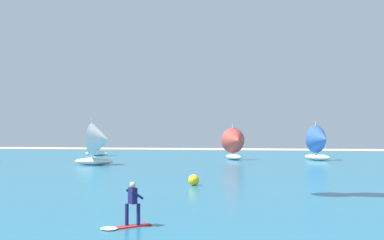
% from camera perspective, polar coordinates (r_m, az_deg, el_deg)
% --- Properties ---
extents(ocean, '(160.00, 90.00, 0.10)m').
position_cam_1_polar(ocean, '(55.25, 7.35, -5.33)').
color(ocean, '#236B89').
rests_on(ocean, ground).
extents(kitesurfer, '(1.79, 1.77, 1.67)m').
position_cam_1_polar(kitesurfer, '(17.86, -7.81, -10.91)').
color(kitesurfer, red).
rests_on(kitesurfer, ocean).
extents(sailboat_leading, '(3.86, 4.33, 4.82)m').
position_cam_1_polar(sailboat_leading, '(62.32, 5.30, -2.85)').
color(sailboat_leading, silver).
rests_on(sailboat_leading, ocean).
extents(sailboat_mid_right, '(4.42, 3.73, 5.22)m').
position_cam_1_polar(sailboat_mid_right, '(52.75, -11.25, -2.84)').
color(sailboat_mid_right, silver).
rests_on(sailboat_mid_right, ocean).
extents(sailboat_trailing, '(4.14, 3.56, 4.74)m').
position_cam_1_polar(sailboat_trailing, '(75.50, -11.16, -2.65)').
color(sailboat_trailing, white).
rests_on(sailboat_trailing, ocean).
extents(sailboat_mid_left, '(4.44, 4.60, 5.14)m').
position_cam_1_polar(sailboat_mid_left, '(62.96, 15.40, -2.65)').
color(sailboat_mid_left, white).
rests_on(sailboat_mid_left, ocean).
extents(marker_buoy, '(0.74, 0.74, 0.74)m').
position_cam_1_polar(marker_buoy, '(31.66, 0.22, -7.31)').
color(marker_buoy, yellow).
rests_on(marker_buoy, ocean).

